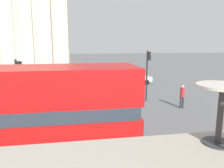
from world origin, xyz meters
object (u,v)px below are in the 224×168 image
cafe_dining_table (222,101)px  car_silver (133,78)px  pedestrian_olive (81,74)px  pedestrian_grey (29,90)px  traffic_light_mid (148,69)px  plaza_building_left (8,24)px  pedestrian_white (24,86)px  pedestrian_red (182,95)px  traffic_light_near (19,85)px

cafe_dining_table → car_silver: bearing=77.5°
pedestrian_olive → pedestrian_grey: (-4.47, -7.59, -0.16)m
traffic_light_mid → plaza_building_left: bearing=119.5°
pedestrian_olive → cafe_dining_table: bearing=-12.8°
pedestrian_olive → pedestrian_white: (-5.24, -5.80, -0.11)m
cafe_dining_table → pedestrian_grey: cafe_dining_table is taller
traffic_light_mid → pedestrian_red: traffic_light_mid is taller
cafe_dining_table → car_silver: size_ratio=0.17×
traffic_light_mid → pedestrian_grey: size_ratio=2.64×
traffic_light_mid → pedestrian_grey: 10.04m
traffic_light_mid → pedestrian_red: 3.56m
car_silver → pedestrian_red: (1.03, -10.28, 0.31)m
plaza_building_left → pedestrian_grey: bearing=-72.8°
cafe_dining_table → pedestrian_white: bearing=109.1°
traffic_light_mid → pedestrian_grey: (-9.75, 1.54, -1.81)m
pedestrian_olive → pedestrian_red: pedestrian_olive is taller
traffic_light_near → pedestrian_olive: size_ratio=2.15×
cafe_dining_table → pedestrian_olive: size_ratio=0.40×
traffic_light_mid → car_silver: traffic_light_mid is taller
car_silver → pedestrian_olive: 6.27m
cafe_dining_table → pedestrian_red: (6.05, 12.39, -3.08)m
traffic_light_near → traffic_light_mid: bearing=29.8°
cafe_dining_table → plaza_building_left: 53.79m
traffic_light_near → pedestrian_olive: 14.74m
car_silver → pedestrian_grey: bearing=153.9°
traffic_light_mid → pedestrian_olive: bearing=120.1°
cafe_dining_table → pedestrian_grey: 17.66m
pedestrian_red → pedestrian_grey: (-11.61, 4.06, -0.11)m
car_silver → pedestrian_olive: pedestrian_olive is taller
plaza_building_left → pedestrian_white: plaza_building_left is taller
pedestrian_olive → pedestrian_red: 13.66m
pedestrian_white → car_silver: bearing=-130.8°
cafe_dining_table → traffic_light_mid: (4.19, 14.91, -1.39)m
plaza_building_left → pedestrian_red: 45.33m
car_silver → pedestrian_red: pedestrian_red is taller
traffic_light_near → traffic_light_mid: 10.23m
pedestrian_red → cafe_dining_table: bearing=-176.4°
traffic_light_mid → pedestrian_olive: traffic_light_mid is taller
car_silver → pedestrian_grey: pedestrian_grey is taller
traffic_light_near → car_silver: bearing=53.0°
car_silver → traffic_light_mid: bearing=-152.6°
car_silver → pedestrian_red: 10.34m
plaza_building_left → car_silver: bearing=-53.1°
pedestrian_red → pedestrian_grey: bearing=100.4°
plaza_building_left → car_silver: plaza_building_left is taller
car_silver → traffic_light_near: bearing=176.4°
cafe_dining_table → pedestrian_grey: (-5.56, 16.45, -3.19)m
car_silver → pedestrian_white: size_ratio=2.52×
cafe_dining_table → traffic_light_mid: 15.55m
traffic_light_near → pedestrian_grey: traffic_light_near is taller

